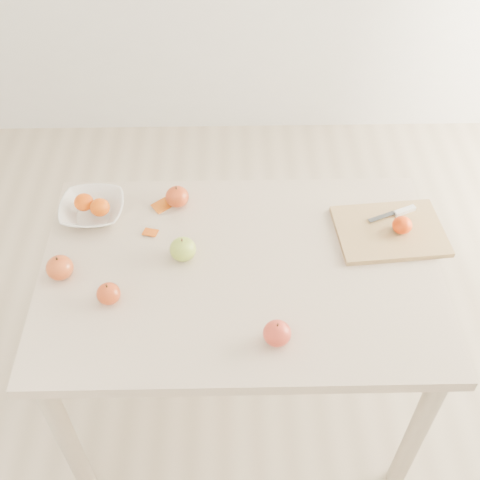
{
  "coord_description": "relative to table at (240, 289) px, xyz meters",
  "views": [
    {
      "loc": [
        -0.02,
        -1.17,
        2.12
      ],
      "look_at": [
        0.0,
        0.05,
        0.82
      ],
      "focal_mm": 45.0,
      "sensor_mm": 36.0,
      "label": 1
    }
  ],
  "objects": [
    {
      "name": "orange_peel_b",
      "position": [
        -0.28,
        0.15,
        0.1
      ],
      "size": [
        0.05,
        0.05,
        0.01
      ],
      "primitive_type": "cube",
      "rotation": [
        -0.14,
        0.0,
        -0.25
      ],
      "color": "#D3520E",
      "rests_on": "table"
    },
    {
      "name": "apple_red_d",
      "position": [
        -0.53,
        -0.02,
        0.13
      ],
      "size": [
        0.08,
        0.08,
        0.07
      ],
      "primitive_type": "ellipsoid",
      "color": "maroon",
      "rests_on": "table"
    },
    {
      "name": "apple_red_a",
      "position": [
        -0.2,
        0.28,
        0.13
      ],
      "size": [
        0.08,
        0.08,
        0.07
      ],
      "primitive_type": "ellipsoid",
      "color": "maroon",
      "rests_on": "table"
    },
    {
      "name": "apple_green",
      "position": [
        -0.17,
        0.05,
        0.14
      ],
      "size": [
        0.08,
        0.08,
        0.07
      ],
      "primitive_type": "ellipsoid",
      "color": "#70A12E",
      "rests_on": "table"
    },
    {
      "name": "bowl_tangerine_far",
      "position": [
        -0.44,
        0.22,
        0.15
      ],
      "size": [
        0.06,
        0.06,
        0.06
      ],
      "primitive_type": "ellipsoid",
      "color": "#D64707",
      "rests_on": "fruit_bowl"
    },
    {
      "name": "bowl_tangerine_near",
      "position": [
        -0.5,
        0.25,
        0.15
      ],
      "size": [
        0.06,
        0.06,
        0.05
      ],
      "primitive_type": "ellipsoid",
      "color": "#DC5507",
      "rests_on": "fruit_bowl"
    },
    {
      "name": "cutting_board",
      "position": [
        0.47,
        0.14,
        0.11
      ],
      "size": [
        0.35,
        0.27,
        0.02
      ],
      "primitive_type": "cube",
      "rotation": [
        0.0,
        0.0,
        0.09
      ],
      "color": "tan",
      "rests_on": "table"
    },
    {
      "name": "fruit_bowl",
      "position": [
        -0.47,
        0.24,
        0.12
      ],
      "size": [
        0.21,
        0.21,
        0.05
      ],
      "primitive_type": "imported",
      "color": "white",
      "rests_on": "table"
    },
    {
      "name": "apple_red_b",
      "position": [
        -0.37,
        -0.11,
        0.13
      ],
      "size": [
        0.07,
        0.07,
        0.06
      ],
      "primitive_type": "ellipsoid",
      "color": "maroon",
      "rests_on": "table"
    },
    {
      "name": "apple_red_e",
      "position": [
        0.09,
        -0.26,
        0.13
      ],
      "size": [
        0.08,
        0.08,
        0.07
      ],
      "primitive_type": "ellipsoid",
      "color": "maroon",
      "rests_on": "table"
    },
    {
      "name": "paring_knife",
      "position": [
        0.52,
        0.21,
        0.12
      ],
      "size": [
        0.16,
        0.08,
        0.01
      ],
      "color": "white",
      "rests_on": "cutting_board"
    },
    {
      "name": "board_tangerine",
      "position": [
        0.5,
        0.13,
        0.14
      ],
      "size": [
        0.06,
        0.06,
        0.05
      ],
      "primitive_type": "ellipsoid",
      "color": "red",
      "rests_on": "cutting_board"
    },
    {
      "name": "orange_peel_a",
      "position": [
        -0.25,
        0.27,
        0.1
      ],
      "size": [
        0.07,
        0.07,
        0.01
      ],
      "primitive_type": "cube",
      "rotation": [
        0.21,
        0.0,
        0.71
      ],
      "color": "#C5560D",
      "rests_on": "table"
    },
    {
      "name": "ground",
      "position": [
        0.0,
        0.0,
        -0.65
      ],
      "size": [
        3.5,
        3.5,
        0.0
      ],
      "primitive_type": "plane",
      "color": "#C6B293",
      "rests_on": "ground"
    },
    {
      "name": "table",
      "position": [
        0.0,
        0.0,
        0.0
      ],
      "size": [
        1.2,
        0.8,
        0.75
      ],
      "color": "beige",
      "rests_on": "ground"
    }
  ]
}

